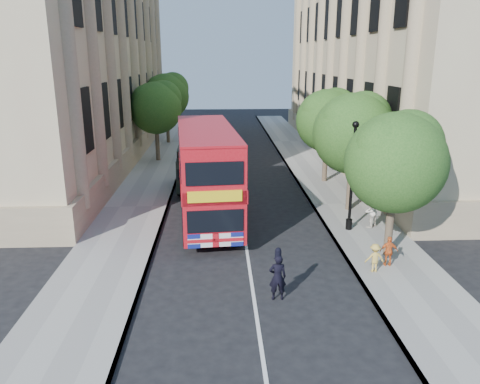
{
  "coord_description": "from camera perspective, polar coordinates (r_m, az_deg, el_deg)",
  "views": [
    {
      "loc": [
        -1.14,
        -14.7,
        8.07
      ],
      "look_at": [
        -0.24,
        5.09,
        2.3
      ],
      "focal_mm": 35.0,
      "sensor_mm": 36.0,
      "label": 1
    }
  ],
  "objects": [
    {
      "name": "ground",
      "position": [
        16.81,
        1.65,
        -12.47
      ],
      "size": [
        120.0,
        120.0,
        0.0
      ],
      "primitive_type": "plane",
      "color": "black",
      "rests_on": "ground"
    },
    {
      "name": "pavement_right",
      "position": [
        26.87,
        12.39,
        -1.5
      ],
      "size": [
        3.5,
        80.0,
        0.12
      ],
      "primitive_type": "cube",
      "color": "gray",
      "rests_on": "ground"
    },
    {
      "name": "pavement_left",
      "position": [
        26.37,
        -12.54,
        -1.85
      ],
      "size": [
        3.5,
        80.0,
        0.12
      ],
      "primitive_type": "cube",
      "color": "gray",
      "rests_on": "ground"
    },
    {
      "name": "building_right",
      "position": [
        41.49,
        19.35,
        16.66
      ],
      "size": [
        12.0,
        38.0,
        18.0
      ],
      "primitive_type": "cube",
      "color": "tan",
      "rests_on": "ground"
    },
    {
      "name": "building_left",
      "position": [
        40.73,
        -21.64,
        16.46
      ],
      "size": [
        12.0,
        38.0,
        18.0
      ],
      "primitive_type": "cube",
      "color": "tan",
      "rests_on": "ground"
    },
    {
      "name": "tree_right_near",
      "position": [
        19.44,
        18.56,
        4.05
      ],
      "size": [
        4.0,
        4.0,
        6.08
      ],
      "color": "#473828",
      "rests_on": "ground"
    },
    {
      "name": "tree_right_mid",
      "position": [
        25.0,
        13.76,
        7.44
      ],
      "size": [
        4.2,
        4.2,
        6.37
      ],
      "color": "#473828",
      "rests_on": "ground"
    },
    {
      "name": "tree_right_far",
      "position": [
        30.77,
        10.67,
        8.95
      ],
      "size": [
        4.0,
        4.0,
        6.15
      ],
      "color": "#473828",
      "rests_on": "ground"
    },
    {
      "name": "tree_left_far",
      "position": [
        37.23,
        -10.19,
        10.4
      ],
      "size": [
        4.0,
        4.0,
        6.3
      ],
      "color": "#473828",
      "rests_on": "ground"
    },
    {
      "name": "tree_left_back",
      "position": [
        45.12,
        -8.91,
        11.77
      ],
      "size": [
        4.2,
        4.2,
        6.65
      ],
      "color": "#473828",
      "rests_on": "ground"
    },
    {
      "name": "lamp_post",
      "position": [
        22.3,
        13.48,
        1.34
      ],
      "size": [
        0.32,
        0.32,
        5.16
      ],
      "color": "black",
      "rests_on": "pavement_right"
    },
    {
      "name": "double_decker_bus",
      "position": [
        23.56,
        -4.08,
        2.64
      ],
      "size": [
        3.51,
        10.17,
        4.61
      ],
      "rotation": [
        0.0,
        0.0,
        0.09
      ],
      "color": "#AE0C15",
      "rests_on": "ground"
    },
    {
      "name": "box_van",
      "position": [
        29.46,
        -5.79,
        2.76
      ],
      "size": [
        1.95,
        4.51,
        2.55
      ],
      "rotation": [
        0.0,
        0.0,
        0.03
      ],
      "color": "black",
      "rests_on": "ground"
    },
    {
      "name": "police_constable",
      "position": [
        16.24,
        4.6,
        -10.32
      ],
      "size": [
        0.61,
        0.41,
        1.65
      ],
      "primitive_type": "imported",
      "rotation": [
        0.0,
        0.0,
        3.17
      ],
      "color": "black",
      "rests_on": "ground"
    },
    {
      "name": "woman_pedestrian",
      "position": [
        23.28,
        15.62,
        -2.27
      ],
      "size": [
        0.99,
        0.97,
        1.6
      ],
      "primitive_type": "imported",
      "rotation": [
        0.0,
        0.0,
        3.86
      ],
      "color": "silver",
      "rests_on": "pavement_right"
    },
    {
      "name": "child_a",
      "position": [
        19.33,
        17.7,
        -6.9
      ],
      "size": [
        0.74,
        0.38,
        1.22
      ],
      "primitive_type": "imported",
      "rotation": [
        0.0,
        0.0,
        3.02
      ],
      "color": "orange",
      "rests_on": "pavement_right"
    },
    {
      "name": "child_b",
      "position": [
        18.7,
        16.1,
        -7.71
      ],
      "size": [
        0.74,
        0.43,
        1.13
      ],
      "primitive_type": "imported",
      "rotation": [
        0.0,
        0.0,
        3.16
      ],
      "color": "gold",
      "rests_on": "pavement_right"
    }
  ]
}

